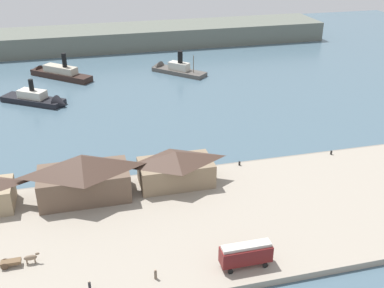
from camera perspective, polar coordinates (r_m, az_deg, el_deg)
name	(u,v)px	position (r m, az deg, el deg)	size (l,w,h in m)	color
ground_plane	(170,167)	(103.25, -2.69, -2.84)	(320.00, 320.00, 0.00)	#476070
quay_promenade	(195,221)	(84.74, 0.40, -9.46)	(110.00, 36.00, 1.20)	#9E9384
seawall_edge	(174,173)	(99.92, -2.27, -3.56)	(110.00, 0.80, 1.00)	gray
ferry_shed_west_terminal	(83,176)	(90.54, -13.16, -3.85)	(17.25, 9.63, 8.93)	brown
ferry_shed_east_terminal	(176,167)	(93.05, -1.99, -2.89)	(14.90, 8.43, 7.16)	#847056
street_tram	(246,253)	(73.46, 6.62, -13.16)	(8.03, 2.63, 4.04)	maroon
horse_cart	(19,260)	(78.70, -20.48, -13.21)	(5.87, 1.31, 1.87)	brown
pedestrian_by_tram	(156,274)	(72.03, -4.49, -15.64)	(0.43, 0.43, 1.74)	#6B5B4C
pedestrian_walking_west	(90,286)	(71.71, -12.43, -16.59)	(0.40, 0.40, 1.62)	#232328
mooring_post_center_west	(331,153)	(110.40, 16.69, -1.01)	(0.44, 0.44, 0.90)	black
mooring_post_east	(239,163)	(101.72, 5.83, -2.38)	(0.44, 0.44, 0.90)	black
ferry_departing_north	(173,69)	(167.65, -2.39, 9.18)	(18.89, 19.31, 10.02)	#514C47
ferry_outer_harbor	(40,100)	(145.07, -18.13, 5.18)	(20.61, 16.40, 9.02)	black
ferry_near_quay	(56,73)	(168.70, -16.31, 8.40)	(22.27, 20.72, 10.20)	black
far_headland	(117,37)	(204.69, -9.22, 12.76)	(180.00, 24.00, 8.00)	#60665B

